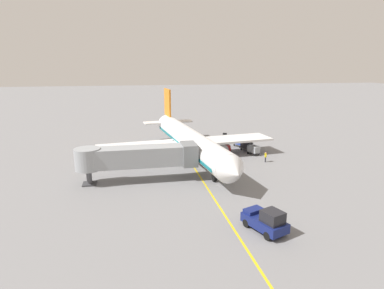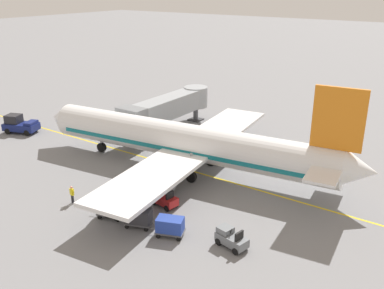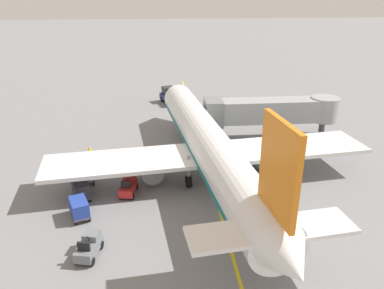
{
  "view_description": "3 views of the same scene",
  "coord_description": "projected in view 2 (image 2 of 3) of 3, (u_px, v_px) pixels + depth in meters",
  "views": [
    {
      "loc": [
        9.33,
        50.91,
        15.46
      ],
      "look_at": [
        -0.29,
        1.49,
        2.87
      ],
      "focal_mm": 30.04,
      "sensor_mm": 36.0,
      "label": 1
    },
    {
      "loc": [
        -34.07,
        -24.51,
        18.82
      ],
      "look_at": [
        0.45,
        -0.49,
        2.81
      ],
      "focal_mm": 40.08,
      "sensor_mm": 36.0,
      "label": 2
    },
    {
      "loc": [
        -4.59,
        -32.4,
        16.87
      ],
      "look_at": [
        -1.56,
        1.39,
        2.66
      ],
      "focal_mm": 35.1,
      "sensor_mm": 36.0,
      "label": 3
    }
  ],
  "objects": [
    {
      "name": "jet_bridge",
      "position": [
        168.0,
        107.0,
        56.09
      ],
      "size": [
        16.09,
        3.5,
        4.98
      ],
      "color": "#93999E",
      "rests_on": "ground"
    },
    {
      "name": "ground_plane",
      "position": [
        186.0,
        169.0,
        45.91
      ],
      "size": [
        400.0,
        400.0,
        0.0
      ],
      "primitive_type": "plane",
      "color": "slate"
    },
    {
      "name": "ground_crew_loader",
      "position": [
        72.0,
        194.0,
        38.54
      ],
      "size": [
        0.3,
        0.73,
        1.69
      ],
      "color": "#232328",
      "rests_on": "ground"
    },
    {
      "name": "parked_airliner",
      "position": [
        187.0,
        142.0,
        44.55
      ],
      "size": [
        30.41,
        37.34,
        10.63
      ],
      "color": "white",
      "rests_on": "ground"
    },
    {
      "name": "baggage_cart_front",
      "position": [
        111.0,
        207.0,
        36.24
      ],
      "size": [
        2.01,
        2.95,
        1.58
      ],
      "color": "#4C4C51",
      "rests_on": "ground"
    },
    {
      "name": "baggage_cart_third_in_train",
      "position": [
        170.0,
        225.0,
        33.55
      ],
      "size": [
        2.01,
        2.95,
        1.58
      ],
      "color": "#4C4C51",
      "rests_on": "ground"
    },
    {
      "name": "baggage_tug_lead",
      "position": [
        231.0,
        238.0,
        32.29
      ],
      "size": [
        1.73,
        2.69,
        1.62
      ],
      "color": "slate",
      "rests_on": "ground"
    },
    {
      "name": "ground_crew_wing_walker",
      "position": [
        149.0,
        170.0,
        43.51
      ],
      "size": [
        0.73,
        0.29,
        1.69
      ],
      "color": "#232328",
      "rests_on": "ground"
    },
    {
      "name": "pushback_tractor",
      "position": [
        20.0,
        125.0,
        56.73
      ],
      "size": [
        3.64,
        4.9,
        2.4
      ],
      "color": "navy",
      "rests_on": "ground"
    },
    {
      "name": "baggage_cart_second_in_train",
      "position": [
        138.0,
        216.0,
        34.84
      ],
      "size": [
        2.01,
        2.95,
        1.58
      ],
      "color": "#4C4C51",
      "rests_on": "ground"
    },
    {
      "name": "gate_lead_in_line",
      "position": [
        186.0,
        169.0,
        45.91
      ],
      "size": [
        0.24,
        80.0,
        0.01
      ],
      "primitive_type": "cube",
      "color": "gold",
      "rests_on": "ground"
    },
    {
      "name": "baggage_tug_trailing",
      "position": [
        164.0,
        198.0,
        38.24
      ],
      "size": [
        1.6,
        2.65,
        1.62
      ],
      "color": "#B21E1E",
      "rests_on": "ground"
    }
  ]
}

